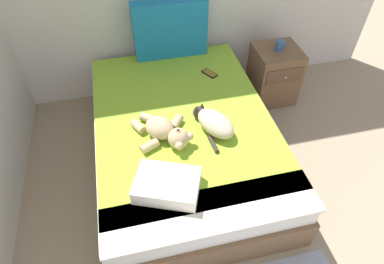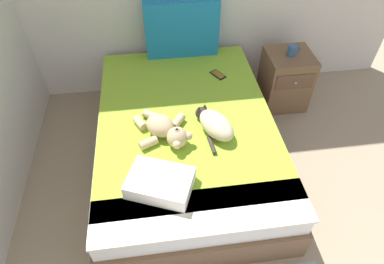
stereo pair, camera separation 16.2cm
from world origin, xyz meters
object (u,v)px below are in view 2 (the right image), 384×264
object	(u,v)px
nightstand	(285,80)
cat	(215,124)
bed	(186,139)
mug	(292,50)
cell_phone	(218,75)
patterned_cushion	(182,28)
teddy_bear	(165,129)
throw_pillow	(160,183)

from	to	relation	value
nightstand	cat	bearing A→B (deg)	-137.17
bed	mug	distance (m)	1.30
bed	mug	xyz separation A→B (m)	(1.08, 0.64, 0.37)
cell_phone	nightstand	size ratio (longest dim) A/B	0.29
cell_phone	mug	bearing A→B (deg)	9.96
bed	mug	size ratio (longest dim) A/B	16.83
bed	cell_phone	bearing A→B (deg)	55.17
cat	cell_phone	world-z (taller)	cat
patterned_cushion	teddy_bear	xyz separation A→B (m)	(-0.25, -1.10, -0.20)
patterned_cushion	mug	world-z (taller)	patterned_cushion
cell_phone	mug	world-z (taller)	mug
bed	throw_pillow	xyz separation A→B (m)	(-0.24, -0.64, 0.31)
teddy_bear	cell_phone	size ratio (longest dim) A/B	2.87
teddy_bear	mug	distance (m)	1.50
cell_phone	mug	size ratio (longest dim) A/B	1.37
patterned_cushion	cat	distance (m)	1.11
patterned_cushion	teddy_bear	distance (m)	1.14
bed	cat	distance (m)	0.42
throw_pillow	mug	xyz separation A→B (m)	(1.31, 1.28, 0.07)
bed	cat	xyz separation A→B (m)	(0.20, -0.18, 0.32)
teddy_bear	cell_phone	distance (m)	0.88
mug	throw_pillow	bearing A→B (deg)	-135.74
cat	teddy_bear	world-z (taller)	teddy_bear
patterned_cushion	cat	bearing A→B (deg)	-83.84
cell_phone	mug	xyz separation A→B (m)	(0.72, 0.13, 0.12)
patterned_cushion	throw_pillow	size ratio (longest dim) A/B	1.70
patterned_cushion	cell_phone	distance (m)	0.55
bed	patterned_cushion	distance (m)	1.05
mug	cat	bearing A→B (deg)	-137.08
patterned_cushion	nightstand	distance (m)	1.14
cat	cell_phone	xyz separation A→B (m)	(0.16, 0.69, -0.07)
nightstand	cell_phone	bearing A→B (deg)	-170.33
cell_phone	cat	bearing A→B (deg)	-103.08
cell_phone	teddy_bear	bearing A→B (deg)	-127.25
cat	teddy_bear	distance (m)	0.37
patterned_cushion	throw_pillow	distance (m)	1.60
mug	nightstand	bearing A→B (deg)	-112.26
cell_phone	nightstand	world-z (taller)	nightstand
teddy_bear	throw_pillow	distance (m)	0.46
cell_phone	throw_pillow	xyz separation A→B (m)	(-0.60, -1.15, 0.05)
cell_phone	bed	bearing A→B (deg)	-124.83
patterned_cushion	cat	xyz separation A→B (m)	(0.12, -1.09, -0.20)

